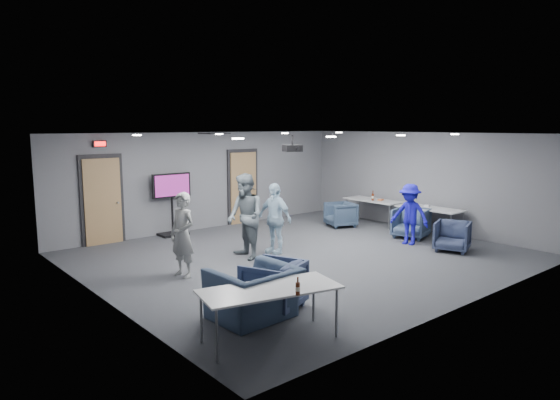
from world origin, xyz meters
TOP-DOWN VIEW (x-y plane):
  - floor at (0.00, 0.00)m, footprint 9.00×9.00m
  - ceiling at (0.00, 0.00)m, footprint 9.00×9.00m
  - wall_back at (0.00, 4.00)m, footprint 9.00×0.02m
  - wall_front at (0.00, -4.00)m, footprint 9.00×0.02m
  - wall_left at (-4.50, 0.00)m, footprint 0.02×8.00m
  - wall_right at (4.50, 0.00)m, footprint 0.02×8.00m
  - door_left at (-3.00, 3.95)m, footprint 1.06×0.17m
  - door_right at (1.20, 3.95)m, footprint 1.06×0.17m
  - exit_sign at (-3.00, 3.93)m, footprint 0.32×0.08m
  - hvac_diffuser at (-0.50, 2.80)m, footprint 0.60×0.60m
  - downlights at (0.00, 0.00)m, footprint 6.18×3.78m
  - person_a at (-2.83, 0.31)m, footprint 0.50×0.66m
  - person_b at (-1.14, 0.61)m, footprint 0.84×1.01m
  - person_c at (-0.35, 0.58)m, footprint 0.53×0.99m
  - person_d at (2.70, -0.88)m, footprint 0.74×1.05m
  - chair_right_a at (3.00, 1.69)m, footprint 0.99×0.97m
  - chair_right_b at (3.35, -0.47)m, footprint 1.05×1.04m
  - chair_right_c at (2.91, -1.92)m, footprint 0.99×0.98m
  - chair_front_a at (-2.58, -2.12)m, footprint 1.10×1.11m
  - chair_front_b at (-3.06, -2.25)m, footprint 1.25×1.10m
  - table_right_a at (4.00, 1.31)m, footprint 0.74×1.77m
  - table_right_b at (4.00, -0.59)m, footprint 0.73×1.75m
  - table_front_left at (-3.36, -3.00)m, footprint 2.02×1.20m
  - bottle_front at (-3.25, -3.45)m, footprint 0.06×0.06m
  - bottle_right at (3.85, 1.22)m, footprint 0.08×0.08m
  - snack_box at (4.03, 1.08)m, footprint 0.20×0.16m
  - wrapper at (4.14, -0.40)m, footprint 0.23×0.19m
  - tv_stand at (-1.24, 3.75)m, footprint 1.08×0.51m
  - projector at (-0.29, 0.04)m, footprint 0.44×0.40m

SIDE VIEW (x-z plane):
  - floor at x=0.00m, z-range 0.00..0.00m
  - chair_right_c at x=2.91m, z-range 0.00..0.70m
  - chair_right_a at x=3.00m, z-range 0.00..0.70m
  - chair_right_b at x=3.35m, z-range 0.00..0.77m
  - chair_front_b at x=-3.06m, z-range 0.00..0.78m
  - chair_front_a at x=-2.58m, z-range 0.00..0.78m
  - table_right_b at x=4.00m, z-range 0.32..1.05m
  - table_right_a at x=4.00m, z-range 0.32..1.05m
  - table_front_left at x=-3.36m, z-range 0.32..1.05m
  - person_d at x=2.70m, z-range 0.00..1.49m
  - snack_box at x=4.03m, z-range 0.73..0.77m
  - wrapper at x=4.14m, z-range 0.73..0.77m
  - person_c at x=-0.35m, z-range 0.00..1.61m
  - person_a at x=-2.83m, z-range 0.00..1.63m
  - bottle_front at x=-3.25m, z-range 0.70..0.94m
  - bottle_right at x=3.85m, z-range 0.69..0.98m
  - person_b at x=-1.14m, z-range 0.00..1.86m
  - tv_stand at x=-1.24m, z-range 0.11..1.76m
  - door_left at x=-3.00m, z-range -0.05..2.19m
  - door_right at x=1.20m, z-range -0.05..2.19m
  - wall_back at x=0.00m, z-range 0.00..2.70m
  - wall_front at x=0.00m, z-range 0.00..2.70m
  - wall_left at x=-4.50m, z-range 0.00..2.70m
  - wall_right at x=4.50m, z-range 0.00..2.70m
  - projector at x=-0.29m, z-range 2.22..2.58m
  - exit_sign at x=-3.00m, z-range 2.37..2.53m
  - downlights at x=0.00m, z-range 2.67..2.69m
  - hvac_diffuser at x=-0.50m, z-range 2.67..2.70m
  - ceiling at x=0.00m, z-range 2.70..2.70m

